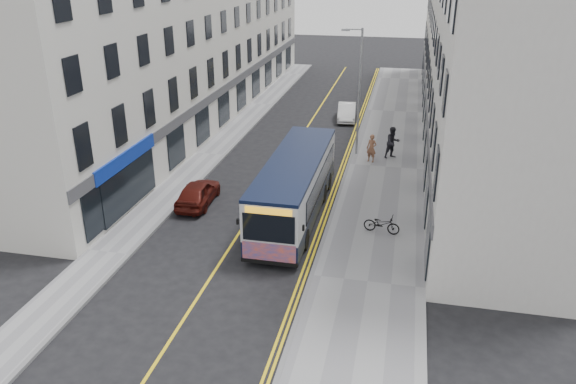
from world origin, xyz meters
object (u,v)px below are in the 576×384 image
at_px(pedestrian_far, 393,143).
at_px(car_white, 347,112).
at_px(pedestrian_near, 372,148).
at_px(streetlamp, 358,88).
at_px(bicycle, 382,224).
at_px(car_maroon, 198,193).
at_px(city_bus, 295,185).

relative_size(pedestrian_far, car_white, 0.52).
bearing_deg(pedestrian_near, streetlamp, 150.12).
bearing_deg(streetlamp, car_white, 100.50).
distance_m(pedestrian_far, car_white, 9.35).
distance_m(bicycle, car_maroon, 9.65).
bearing_deg(city_bus, car_maroon, 175.41).
bearing_deg(pedestrian_near, car_white, 124.73).
height_order(streetlamp, pedestrian_near, streetlamp).
height_order(car_white, car_maroon, car_maroon).
relative_size(pedestrian_near, car_white, 0.45).
bearing_deg(streetlamp, pedestrian_far, -7.29).
bearing_deg(car_white, streetlamp, -84.77).
distance_m(streetlamp, city_bus, 10.36).
xyz_separation_m(car_white, car_maroon, (-5.67, -17.58, 0.02)).
bearing_deg(bicycle, pedestrian_near, 16.52).
height_order(bicycle, car_white, car_white).
bearing_deg(car_maroon, city_bus, 173.23).
xyz_separation_m(city_bus, car_maroon, (-5.22, 0.42, -1.03)).
bearing_deg(pedestrian_far, city_bus, -150.24).
relative_size(streetlamp, car_maroon, 2.09).
xyz_separation_m(streetlamp, city_bus, (-1.97, -9.80, -2.70)).
height_order(streetlamp, bicycle, streetlamp).
bearing_deg(pedestrian_far, bicycle, -125.82).
bearing_deg(bicycle, streetlamp, 21.40).
height_order(pedestrian_far, car_maroon, pedestrian_far).
xyz_separation_m(pedestrian_near, car_white, (-2.64, 9.49, -0.35)).
relative_size(pedestrian_far, car_maroon, 0.53).
xyz_separation_m(pedestrian_far, car_white, (-3.87, 8.50, -0.49)).
distance_m(city_bus, pedestrian_far, 10.45).
bearing_deg(streetlamp, pedestrian_near, -49.08).
bearing_deg(car_white, city_bus, -96.71).
relative_size(streetlamp, city_bus, 0.76).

